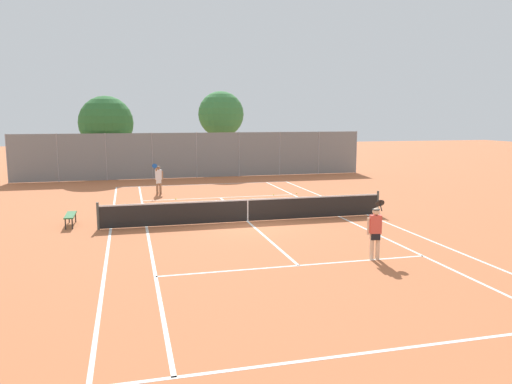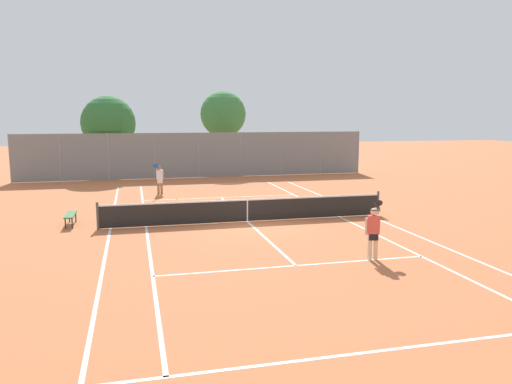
{
  "view_description": "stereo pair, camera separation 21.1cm",
  "coord_description": "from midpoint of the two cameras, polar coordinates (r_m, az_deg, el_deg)",
  "views": [
    {
      "loc": [
        -4.74,
        -19.8,
        4.34
      ],
      "look_at": [
        0.74,
        1.5,
        1.0
      ],
      "focal_mm": 35.0,
      "sensor_mm": 36.0,
      "label": 1
    },
    {
      "loc": [
        -4.54,
        -19.85,
        4.34
      ],
      "look_at": [
        0.74,
        1.5,
        1.0
      ],
      "focal_mm": 35.0,
      "sensor_mm": 36.0,
      "label": 2
    }
  ],
  "objects": [
    {
      "name": "loose_tennis_ball_2",
      "position": [
        28.28,
        4.45,
        -0.15
      ],
      "size": [
        0.07,
        0.07,
        0.07
      ],
      "primitive_type": "sphere",
      "color": "#D1DB33",
      "rests_on": "ground"
    },
    {
      "name": "player_far_left",
      "position": [
        28.52,
        -11.29,
        1.59
      ],
      "size": [
        0.63,
        0.76,
        1.77
      ],
      "color": "#936B4C",
      "rests_on": "ground"
    },
    {
      "name": "ground_plane",
      "position": [
        20.82,
        -1.24,
        -3.4
      ],
      "size": [
        120.0,
        120.0,
        0.0
      ],
      "primitive_type": "plane",
      "color": "#BC663D"
    },
    {
      "name": "courtside_bench",
      "position": [
        21.32,
        -20.72,
        -2.56
      ],
      "size": [
        0.36,
        1.5,
        0.47
      ],
      "color": "#2D6638",
      "rests_on": "ground"
    },
    {
      "name": "loose_tennis_ball_0",
      "position": [
        23.11,
        3.74,
        -2.13
      ],
      "size": [
        0.07,
        0.07,
        0.07
      ],
      "primitive_type": "sphere",
      "color": "#D1DB33",
      "rests_on": "ground"
    },
    {
      "name": "tree_behind_right",
      "position": [
        39.59,
        -4.26,
        8.72
      ],
      "size": [
        3.57,
        3.57,
        6.3
      ],
      "color": "brown",
      "rests_on": "ground"
    },
    {
      "name": "player_near_side",
      "position": [
        15.62,
        13.1,
        -4.21
      ],
      "size": [
        0.78,
        0.71,
        1.77
      ],
      "color": "beige",
      "rests_on": "ground"
    },
    {
      "name": "loose_tennis_ball_1",
      "position": [
        26.67,
        -9.37,
        -0.77
      ],
      "size": [
        0.07,
        0.07,
        0.07
      ],
      "primitive_type": "sphere",
      "color": "#D1DB33",
      "rests_on": "ground"
    },
    {
      "name": "court_line_markings",
      "position": [
        20.82,
        -1.24,
        -3.39
      ],
      "size": [
        11.1,
        23.9,
        0.01
      ],
      "color": "silver",
      "rests_on": "ground"
    },
    {
      "name": "tennis_net",
      "position": [
        20.72,
        -1.25,
        -2.02
      ],
      "size": [
        12.0,
        0.1,
        1.07
      ],
      "color": "#474C47",
      "rests_on": "ground"
    },
    {
      "name": "loose_tennis_ball_3",
      "position": [
        27.71,
        1.8,
        -0.31
      ],
      "size": [
        0.07,
        0.07,
        0.07
      ],
      "primitive_type": "sphere",
      "color": "#D1DB33",
      "rests_on": "ground"
    },
    {
      "name": "tree_behind_left",
      "position": [
        37.58,
        -16.74,
        7.39
      ],
      "size": [
        3.85,
        3.85,
        5.8
      ],
      "color": "brown",
      "rests_on": "ground"
    },
    {
      "name": "back_fence",
      "position": [
        35.83,
        -6.98,
        4.2
      ],
      "size": [
        24.82,
        0.08,
        3.22
      ],
      "color": "gray",
      "rests_on": "ground"
    }
  ]
}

